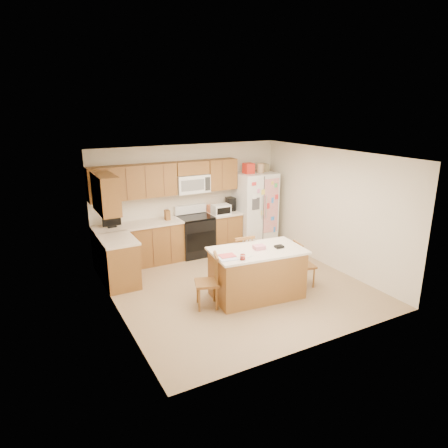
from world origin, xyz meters
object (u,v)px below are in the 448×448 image
windsor_chair_left (208,282)px  stove (195,235)px  refrigerator (255,209)px  windsor_chair_back (241,260)px  island (257,273)px  windsor_chair_right (303,265)px

windsor_chair_left → stove: bearing=70.7°
refrigerator → windsor_chair_back: 2.32m
stove → refrigerator: (1.57, -0.06, 0.45)m
windsor_chair_left → windsor_chair_back: size_ratio=0.96×
stove → island: stove is taller
stove → refrigerator: refrigerator is taller
island → refrigerator: bearing=58.4°
refrigerator → windsor_chair_left: 3.39m
windsor_chair_back → windsor_chair_right: bearing=-34.1°
stove → island: (0.10, -2.45, -0.02)m
windsor_chair_right → island: bearing=177.7°
stove → windsor_chair_back: stove is taller
refrigerator → island: size_ratio=1.19×
island → windsor_chair_back: size_ratio=1.75×
refrigerator → windsor_chair_right: 2.52m
stove → island: bearing=-87.6°
stove → windsor_chair_left: (-0.84, -2.39, -0.03)m
refrigerator → island: 2.85m
island → windsor_chair_right: bearing=-2.3°
refrigerator → windsor_chair_left: (-2.41, -2.33, -0.47)m
island → windsor_chair_left: 0.94m
windsor_chair_back → windsor_chair_right: 1.18m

